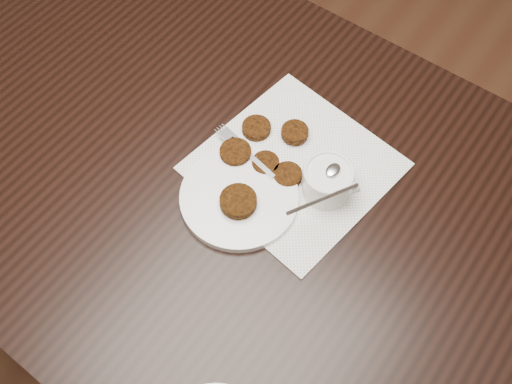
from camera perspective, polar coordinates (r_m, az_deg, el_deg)
floor at (r=1.73m, az=-4.24°, el=-12.99°), size 4.00×4.00×0.00m
table at (r=1.40m, az=-2.46°, el=-6.12°), size 1.43×0.92×0.75m
napkin at (r=1.07m, az=3.75°, el=2.53°), size 0.35×0.35×0.00m
sauce_ramekin at (r=0.99m, az=7.19°, el=2.05°), size 0.15×0.15×0.12m
patty_cluster at (r=1.07m, az=1.22°, el=3.80°), size 0.23×0.23×0.02m
plate_with_patty at (r=1.02m, az=-1.66°, el=-0.27°), size 0.25×0.25×0.03m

